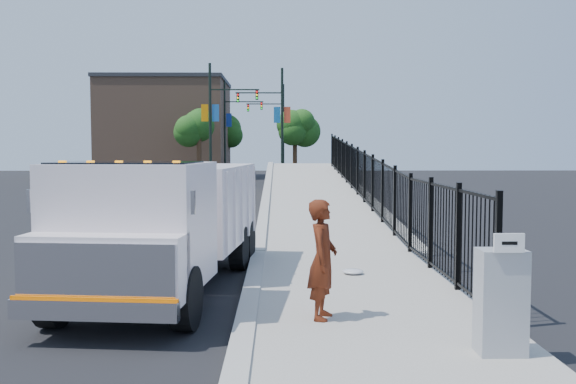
{
  "coord_description": "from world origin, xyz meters",
  "views": [
    {
      "loc": [
        0.46,
        -10.86,
        2.57
      ],
      "look_at": [
        0.66,
        2.0,
        1.67
      ],
      "focal_mm": 40.0,
      "sensor_mm": 36.0,
      "label": 1
    }
  ],
  "objects": [
    {
      "name": "worker",
      "position": [
        1.09,
        -1.83,
        0.98
      ],
      "size": [
        0.54,
        0.7,
        1.71
      ],
      "primitive_type": "imported",
      "rotation": [
        0.0,
        0.0,
        1.34
      ],
      "color": "#531D0D",
      "rests_on": "sidewalk"
    },
    {
      "name": "sidewalk",
      "position": [
        1.93,
        -2.0,
        0.06
      ],
      "size": [
        3.55,
        12.0,
        0.12
      ],
      "primitive_type": "cube",
      "color": "#9E998E",
      "rests_on": "ground"
    },
    {
      "name": "debris",
      "position": [
        1.91,
        1.39,
        0.17
      ],
      "size": [
        0.41,
        0.41,
        0.1
      ],
      "primitive_type": "ellipsoid",
      "color": "silver",
      "rests_on": "sidewalk"
    },
    {
      "name": "curb",
      "position": [
        0.0,
        -2.0,
        0.08
      ],
      "size": [
        0.3,
        12.0,
        0.16
      ],
      "primitive_type": "cube",
      "color": "#ADAAA3",
      "rests_on": "ground"
    },
    {
      "name": "tree_0",
      "position": [
        -5.31,
        36.01,
        3.93
      ],
      "size": [
        2.43,
        2.43,
        5.21
      ],
      "color": "#382314",
      "rests_on": "ground"
    },
    {
      "name": "light_pole_1",
      "position": [
        0.43,
        33.52,
        4.36
      ],
      "size": [
        3.78,
        0.22,
        8.0
      ],
      "color": "black",
      "rests_on": "ground"
    },
    {
      "name": "light_pole_3",
      "position": [
        0.6,
        44.85,
        4.36
      ],
      "size": [
        3.78,
        0.22,
        8.0
      ],
      "color": "black",
      "rests_on": "ground"
    },
    {
      "name": "tree_1",
      "position": [
        1.78,
        39.68,
        3.92
      ],
      "size": [
        2.31,
        2.31,
        5.15
      ],
      "color": "#382314",
      "rests_on": "ground"
    },
    {
      "name": "truck",
      "position": [
        -1.54,
        0.48,
        1.34
      ],
      "size": [
        2.92,
        7.15,
        2.38
      ],
      "rotation": [
        0.0,
        0.0,
        -0.1
      ],
      "color": "black",
      "rests_on": "ground"
    },
    {
      "name": "tree_2",
      "position": [
        -4.25,
        47.88,
        3.95
      ],
      "size": [
        2.7,
        2.7,
        5.35
      ],
      "color": "#382314",
      "rests_on": "ground"
    },
    {
      "name": "building",
      "position": [
        -9.0,
        44.0,
        4.0
      ],
      "size": [
        10.0,
        10.0,
        8.0
      ],
      "primitive_type": "cube",
      "color": "#8C664C",
      "rests_on": "ground"
    },
    {
      "name": "light_pole_2",
      "position": [
        -3.64,
        42.18,
        4.36
      ],
      "size": [
        3.77,
        0.22,
        8.0
      ],
      "color": "black",
      "rests_on": "ground"
    },
    {
      "name": "iron_fence",
      "position": [
        3.55,
        12.0,
        0.9
      ],
      "size": [
        0.1,
        28.0,
        1.8
      ],
      "primitive_type": "cube",
      "color": "black",
      "rests_on": "ground"
    },
    {
      "name": "ground",
      "position": [
        0.0,
        0.0,
        0.0
      ],
      "size": [
        120.0,
        120.0,
        0.0
      ],
      "primitive_type": "plane",
      "color": "black",
      "rests_on": "ground"
    },
    {
      "name": "light_pole_0",
      "position": [
        -3.65,
        31.07,
        4.36
      ],
      "size": [
        3.77,
        0.22,
        8.0
      ],
      "color": "black",
      "rests_on": "ground"
    },
    {
      "name": "ramp",
      "position": [
        2.12,
        16.0,
        0.0
      ],
      "size": [
        3.95,
        24.06,
        3.19
      ],
      "primitive_type": "cube",
      "rotation": [
        0.06,
        0.0,
        0.0
      ],
      "color": "#9E998E",
      "rests_on": "ground"
    },
    {
      "name": "arrow_sign",
      "position": [
        3.1,
        -3.65,
        1.48
      ],
      "size": [
        0.35,
        0.04,
        0.22
      ],
      "primitive_type": "cube",
      "color": "white",
      "rests_on": "utility_cabinet"
    },
    {
      "name": "utility_cabinet",
      "position": [
        3.1,
        -3.43,
        0.75
      ],
      "size": [
        0.55,
        0.4,
        1.25
      ],
      "primitive_type": "cube",
      "color": "gray",
      "rests_on": "sidewalk"
    }
  ]
}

